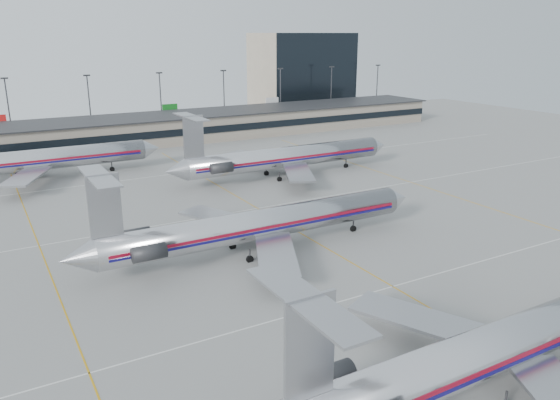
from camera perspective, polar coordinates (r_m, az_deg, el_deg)
ground at (r=51.42m, az=19.18°, el=-12.80°), size 260.00×260.00×0.00m
apron_markings at (r=57.53m, az=11.70°, el=-8.84°), size 160.00×0.15×0.02m
terminal at (r=132.83m, az=-14.06°, el=7.13°), size 162.00×17.00×6.25m
light_mast_row at (r=145.53m, az=-15.78°, el=9.99°), size 163.60×0.40×15.28m
distant_building at (r=184.42m, az=2.23°, el=13.17°), size 30.00×20.00×25.00m
jet_foreground at (r=43.51m, az=22.12°, el=-13.85°), size 43.91×25.86×11.49m
jet_second_row at (r=63.65m, az=-2.60°, el=-2.61°), size 44.76×26.36×11.72m
jet_third_row at (r=97.72m, az=0.28°, el=4.48°), size 45.13×27.76×12.34m
jet_back_row at (r=104.73m, az=-24.83°, el=3.76°), size 45.36×27.90×12.40m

